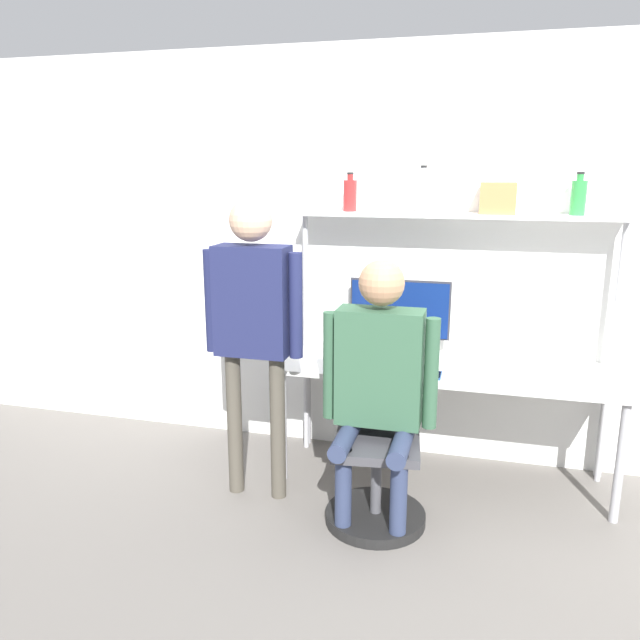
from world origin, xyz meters
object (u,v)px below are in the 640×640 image
cell_phone (435,375)px  person_standing (253,310)px  storage_box (498,198)px  bottle_red (350,195)px  bottle_clear (423,193)px  office_chair (377,470)px  monitor (400,312)px  person_seated (379,372)px  laptop (401,360)px  bottle_green (579,197)px

cell_phone → person_standing: 1.13m
storage_box → bottle_red: bearing=180.0°
cell_phone → bottle_clear: size_ratio=0.53×
storage_box → office_chair: bearing=-125.7°
monitor → person_seated: bearing=-89.4°
person_seated → bottle_clear: bottle_clear is taller
monitor → bottle_red: 0.81m
monitor → person_standing: person_standing is taller
laptop → bottle_red: bearing=139.5°
bottle_green → storage_box: bottle_green is taller
storage_box → person_standing: bearing=-151.8°
person_seated → bottle_green: size_ratio=5.95×
office_chair → person_standing: size_ratio=0.53×
monitor → bottle_red: bottle_red is taller
storage_box → bottle_green: bearing=-0.0°
bottle_green → monitor: bearing=179.2°
person_seated → bottle_green: bearing=39.3°
person_standing → bottle_red: bottle_red is taller
cell_phone → person_standing: person_standing is taller
person_seated → bottle_red: 1.26m
person_seated → office_chair: bearing=96.9°
person_seated → bottle_clear: (0.11, 0.83, 0.90)m
laptop → person_seated: person_seated is taller
laptop → bottle_clear: (0.06, 0.34, 0.98)m
monitor → bottle_red: size_ratio=2.68×
office_chair → person_seated: size_ratio=0.64×
person_standing → bottle_red: (0.40, 0.70, 0.62)m
bottle_green → laptop: bearing=-160.2°
person_standing → bottle_green: (1.76, 0.70, 0.62)m
person_seated → bottle_clear: size_ratio=5.17×
cell_phone → laptop: bearing=162.8°
laptop → bottle_green: size_ratio=1.14×
person_seated → bottle_red: (-0.34, 0.83, 0.88)m
monitor → office_chair: (0.00, -0.80, -0.73)m
bottle_clear → cell_phone: bearing=-69.3°
monitor → storage_box: storage_box is taller
laptop → bottle_green: bearing=19.8°
person_standing → monitor: bearing=44.0°
laptop → person_seated: 0.49m
bottle_green → storage_box: size_ratio=1.19×
laptop → person_standing: 0.95m
monitor → storage_box: 0.93m
office_chair → bottle_red: (-0.34, 0.79, 1.47)m
laptop → office_chair: (-0.06, -0.44, -0.51)m
office_chair → storage_box: storage_box is taller
cell_phone → storage_box: (0.29, 0.41, 1.01)m
bottle_clear → bottle_red: bearing=180.0°
cell_phone → office_chair: 0.65m
bottle_red → storage_box: 0.90m
person_seated → storage_box: size_ratio=7.10×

